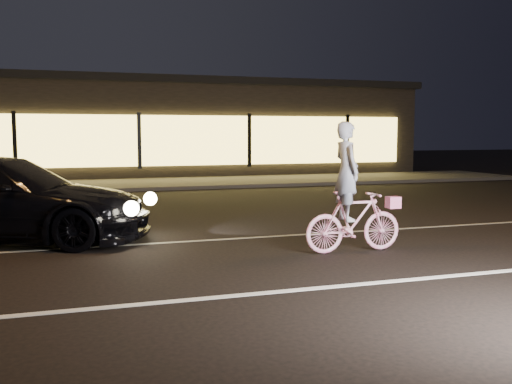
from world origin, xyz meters
name	(u,v)px	position (x,y,z in m)	size (l,w,h in m)	color
ground	(257,264)	(0.00, 0.00, 0.00)	(90.00, 90.00, 0.00)	black
lane_stripe_near	(295,290)	(0.00, -1.50, 0.00)	(60.00, 0.12, 0.01)	silver
lane_stripe_far	(223,239)	(0.00, 2.00, 0.00)	(60.00, 0.10, 0.01)	gray
sidewalk	(146,184)	(0.00, 13.00, 0.06)	(30.00, 4.00, 0.12)	#383533
storefront	(129,127)	(0.00, 18.97, 2.15)	(25.40, 8.42, 4.20)	black
cyclist	(352,206)	(1.70, 0.31, 0.74)	(1.66, 0.57, 2.09)	#F23C81
sedan	(1,199)	(-3.74, 3.06, 0.75)	(5.59, 3.76, 1.51)	black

